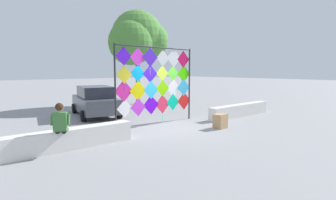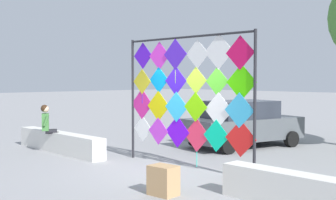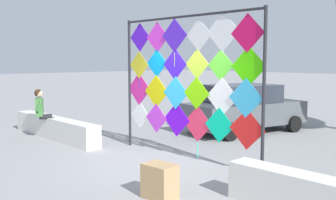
{
  "view_description": "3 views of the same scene",
  "coord_description": "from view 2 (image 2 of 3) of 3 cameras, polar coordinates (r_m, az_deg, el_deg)",
  "views": [
    {
      "loc": [
        -6.94,
        -8.19,
        2.37
      ],
      "look_at": [
        0.33,
        0.43,
        1.07
      ],
      "focal_mm": 28.12,
      "sensor_mm": 36.0,
      "label": 1
    },
    {
      "loc": [
        7.68,
        -7.27,
        2.27
      ],
      "look_at": [
        -0.14,
        0.14,
        1.74
      ],
      "focal_mm": 47.18,
      "sensor_mm": 36.0,
      "label": 2
    },
    {
      "loc": [
        6.15,
        -5.73,
        2.3
      ],
      "look_at": [
        -0.37,
        0.41,
        1.38
      ],
      "focal_mm": 41.35,
      "sensor_mm": 36.0,
      "label": 3
    }
  ],
  "objects": [
    {
      "name": "plaza_ledge_right",
      "position": [
        7.84,
        20.69,
        -11.84
      ],
      "size": [
        4.3,
        0.46,
        0.62
      ],
      "primitive_type": "cube",
      "color": "silver",
      "rests_on": "ground"
    },
    {
      "name": "ground",
      "position": [
        10.81,
        -0.05,
        -9.28
      ],
      "size": [
        120.0,
        120.0,
        0.0
      ],
      "primitive_type": "plane",
      "color": "gray"
    },
    {
      "name": "plaza_ledge_left",
      "position": [
        14.02,
        -13.87,
        -5.3
      ],
      "size": [
        4.3,
        0.46,
        0.62
      ],
      "primitive_type": "cube",
      "color": "silver",
      "rests_on": "ground"
    },
    {
      "name": "kite_display_rack",
      "position": [
        11.1,
        2.5,
        1.12
      ],
      "size": [
        4.18,
        0.23,
        3.35
      ],
      "color": "#232328",
      "rests_on": "ground"
    },
    {
      "name": "seated_vendor",
      "position": [
        13.96,
        -15.18,
        -3.08
      ],
      "size": [
        0.64,
        0.71,
        1.46
      ],
      "color": "black",
      "rests_on": "ground"
    },
    {
      "name": "cardboard_box_large",
      "position": [
        8.68,
        -0.61,
        -10.34
      ],
      "size": [
        0.57,
        0.44,
        0.58
      ],
      "primitive_type": "cube",
      "rotation": [
        0.0,
        0.0,
        0.09
      ],
      "color": "tan",
      "rests_on": "ground"
    },
    {
      "name": "parked_car",
      "position": [
        14.78,
        9.61,
        -3.01
      ],
      "size": [
        2.53,
        4.21,
        1.53
      ],
      "color": "#4C5156",
      "rests_on": "ground"
    }
  ]
}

